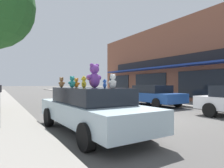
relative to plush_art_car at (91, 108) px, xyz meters
name	(u,v)px	position (x,y,z in m)	size (l,w,h in m)	color
ground_plane	(153,119)	(3.09, 0.73, -0.71)	(260.00, 260.00, 0.00)	#514F4C
plush_art_car	(91,108)	(0.00, 0.00, 0.00)	(2.04, 4.82, 1.31)	#ADC6D1
teddy_bear_giant	(94,76)	(0.13, 0.03, 0.96)	(0.55, 0.37, 0.73)	purple
teddy_bear_teal	(72,82)	(-0.48, 0.27, 0.77)	(0.26, 0.19, 0.35)	teal
teddy_bear_cream	(84,84)	(0.17, 0.92, 0.71)	(0.14, 0.16, 0.22)	beige
teddy_bear_yellow	(84,82)	(-0.24, -0.07, 0.77)	(0.20, 0.25, 0.34)	yellow
teddy_bear_white	(113,81)	(0.19, -0.99, 0.79)	(0.29, 0.20, 0.38)	white
teddy_bear_orange	(76,83)	(-0.32, 0.35, 0.75)	(0.22, 0.17, 0.30)	orange
teddy_bear_blue	(105,84)	(0.14, -0.63, 0.72)	(0.15, 0.18, 0.25)	blue
teddy_bear_brown	(62,82)	(-0.56, 1.12, 0.77)	(0.22, 0.24, 0.34)	olive
parked_car_far_center	(152,95)	(6.30, 4.52, 0.00)	(1.90, 4.44, 1.33)	#1E4793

